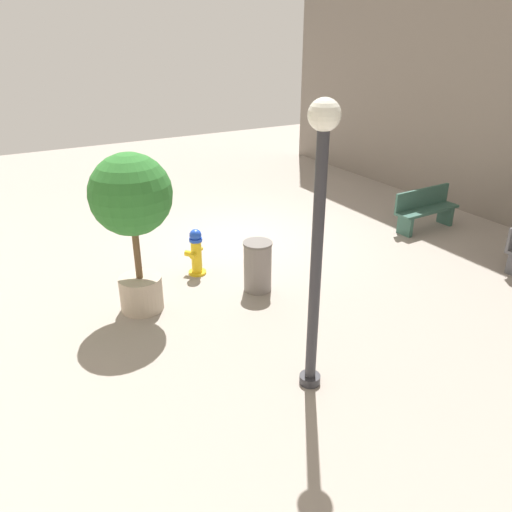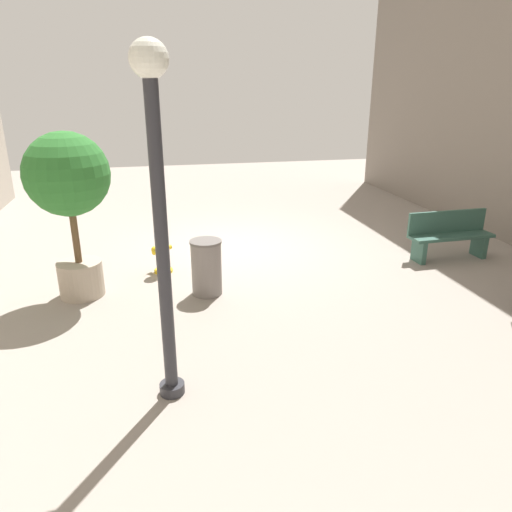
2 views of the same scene
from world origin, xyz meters
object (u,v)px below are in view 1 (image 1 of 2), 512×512
at_px(bench_near, 425,208).
at_px(street_lamp, 318,222).
at_px(fire_hydrant, 196,252).
at_px(planter_tree, 132,208).
at_px(trash_bin, 258,266).

distance_m(bench_near, street_lamp, 6.79).
xyz_separation_m(bench_near, street_lamp, (5.65, 3.31, 1.80)).
xyz_separation_m(fire_hydrant, street_lamp, (0.04, 3.78, 1.84)).
bearing_deg(planter_tree, street_lamp, 113.33).
height_order(bench_near, street_lamp, street_lamp).
distance_m(fire_hydrant, planter_tree, 2.04).
height_order(fire_hydrant, bench_near, bench_near).
height_order(bench_near, trash_bin, bench_near).
bearing_deg(fire_hydrant, planter_tree, 29.61).
relative_size(planter_tree, trash_bin, 2.86).
bearing_deg(planter_tree, trash_bin, 169.16).
xyz_separation_m(planter_tree, street_lamp, (-1.30, 3.01, 0.50)).
height_order(fire_hydrant, planter_tree, planter_tree).
distance_m(street_lamp, trash_bin, 3.28).
bearing_deg(street_lamp, fire_hydrant, -90.60).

